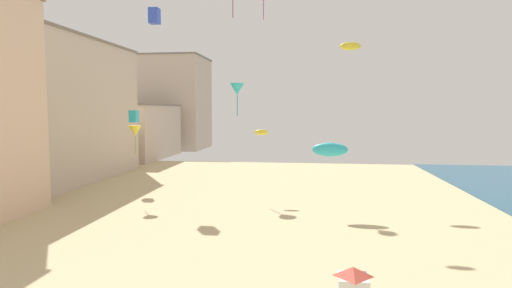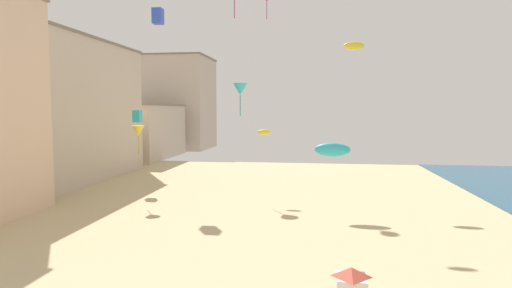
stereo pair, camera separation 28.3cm
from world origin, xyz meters
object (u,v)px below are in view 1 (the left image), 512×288
at_px(lifeguard_stand, 353,286).
at_px(kite_yellow_parafoil, 261,132).
at_px(kite_yellow_delta, 135,131).
at_px(kite_yellow_parafoil_2, 350,46).
at_px(kite_blue_box, 154,16).
at_px(kite_cyan_parafoil, 330,150).
at_px(kite_cyan_delta, 237,89).
at_px(kite_cyan_box, 134,116).

bearing_deg(lifeguard_stand, kite_yellow_parafoil, 126.18).
xyz_separation_m(kite_yellow_delta, kite_yellow_parafoil_2, (19.49, 6.16, 8.08)).
bearing_deg(kite_blue_box, kite_cyan_parafoil, -23.52).
height_order(lifeguard_stand, kite_cyan_delta, kite_cyan_delta).
height_order(kite_cyan_box, kite_cyan_parafoil, kite_cyan_box).
distance_m(kite_blue_box, kite_cyan_box, 10.56).
bearing_deg(kite_yellow_delta, kite_cyan_delta, 27.35).
bearing_deg(kite_cyan_parafoil, kite_cyan_delta, 143.46).
xyz_separation_m(kite_blue_box, kite_yellow_parafoil_2, (19.56, 0.61, -3.29)).
bearing_deg(kite_yellow_parafoil, kite_cyan_parafoil, -38.96).
bearing_deg(kite_yellow_parafoil_2, kite_yellow_parafoil, -159.19).
bearing_deg(kite_yellow_parafoil_2, kite_cyan_box, 179.51).
bearing_deg(kite_blue_box, kite_yellow_parafoil, -12.97).
height_order(lifeguard_stand, kite_cyan_parafoil, kite_cyan_parafoil).
relative_size(lifeguard_stand, kite_cyan_parafoil, 0.89).
distance_m(lifeguard_stand, kite_yellow_parafoil_2, 29.72).
bearing_deg(kite_cyan_delta, kite_yellow_parafoil, -29.99).
height_order(kite_cyan_box, kite_cyan_delta, kite_cyan_delta).
height_order(lifeguard_stand, kite_blue_box, kite_blue_box).
bearing_deg(kite_yellow_delta, lifeguard_stand, -50.12).
xyz_separation_m(kite_yellow_parafoil, kite_yellow_parafoil_2, (8.37, 3.18, 8.30)).
bearing_deg(kite_yellow_parafoil_2, kite_cyan_parafoil, -105.30).
distance_m(kite_yellow_parafoil, kite_cyan_parafoil, 7.97).
bearing_deg(kite_yellow_parafoil_2, kite_cyan_delta, -171.03).
relative_size(kite_cyan_box, kite_yellow_delta, 0.48).
height_order(lifeguard_stand, kite_yellow_parafoil_2, kite_yellow_parafoil_2).
height_order(lifeguard_stand, kite_yellow_delta, kite_yellow_delta).
relative_size(kite_cyan_box, kite_cyan_parafoil, 0.44).
distance_m(kite_cyan_box, kite_cyan_parafoil, 21.93).
height_order(lifeguard_stand, kite_yellow_parafoil, kite_yellow_parafoil).
bearing_deg(kite_cyan_box, kite_yellow_parafoil, -13.56).
relative_size(lifeguard_stand, kite_blue_box, 1.64).
height_order(kite_cyan_parafoil, kite_cyan_delta, kite_cyan_delta).
distance_m(kite_cyan_parafoil, kite_cyan_delta, 11.98).
xyz_separation_m(kite_cyan_delta, kite_yellow_parafoil_2, (10.90, 1.72, 4.18)).
xyz_separation_m(lifeguard_stand, kite_cyan_parafoil, (0.04, 18.64, 3.29)).
height_order(lifeguard_stand, kite_cyan_box, kite_cyan_box).
height_order(kite_blue_box, kite_cyan_box, kite_blue_box).
relative_size(kite_yellow_parafoil, kite_cyan_delta, 0.41).
bearing_deg(lifeguard_stand, kite_yellow_parafoil_2, 106.84).
bearing_deg(kite_yellow_delta, kite_cyan_parafoil, -6.55).
bearing_deg(kite_yellow_delta, kite_yellow_parafoil_2, 17.55).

